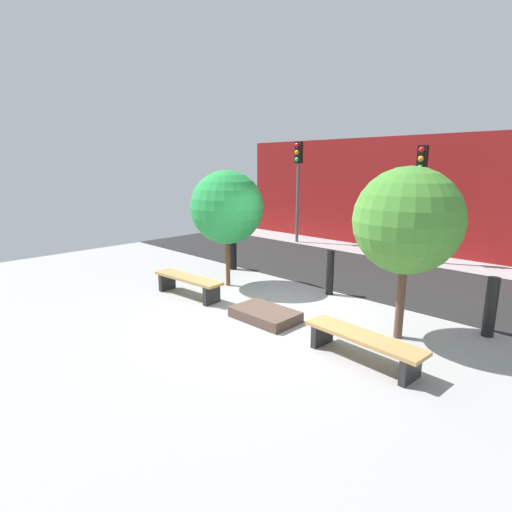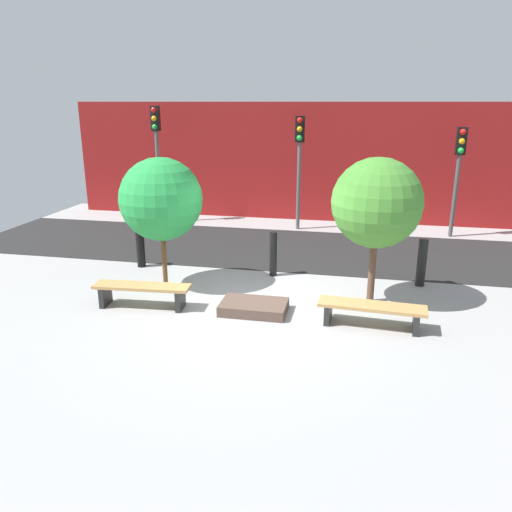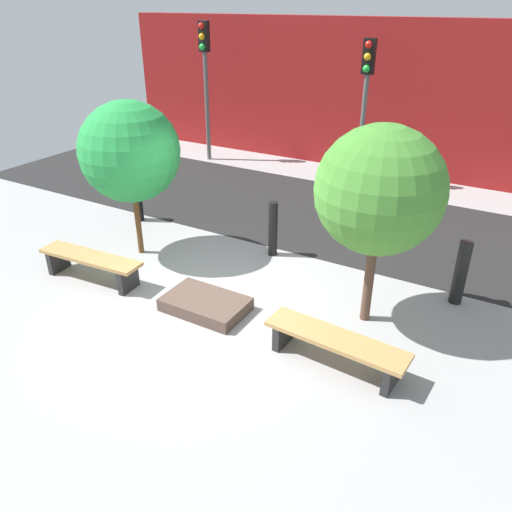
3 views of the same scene
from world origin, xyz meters
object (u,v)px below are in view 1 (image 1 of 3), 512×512
Objects in this scene: bench_right at (363,342)px; planter_bed at (265,314)px; traffic_light_west at (298,174)px; tree_behind_right_bench at (407,221)px; bollard_center at (491,307)px; bollard_left at (330,272)px; bench_left at (188,282)px; traffic_light_mid_west at (420,182)px; bollard_far_left at (233,254)px; tree_behind_left_bench at (227,207)px.

bench_right reaches higher than planter_bed.
bench_right is at bearing -45.41° from traffic_light_west.
bench_right is 10.03m from traffic_light_west.
tree_behind_right_bench is 2.75× the size of bollard_center.
bench_right is 1.85× the size of bollard_left.
planter_bed is 3.98m from bollard_center.
bench_left is 7.71m from traffic_light_west.
tree_behind_right_bench is at bearing -133.14° from bollard_center.
bollard_center is 0.30× the size of traffic_light_mid_west.
bollard_far_left is 5.23m from traffic_light_west.
bollard_center is at bearing -29.93° from traffic_light_west.
tree_behind_left_bench is 6.17m from traffic_light_mid_west.
bollard_far_left reaches higher than planter_bed.
bollard_center is 0.28× the size of traffic_light_west.
tree_behind_left_bench reaches higher than bollard_left.
traffic_light_west reaches higher than bench_left.
traffic_light_west is 4.65m from traffic_light_mid_west.
bollard_left reaches higher than bench_left.
traffic_light_west reaches higher than tree_behind_right_bench.
tree_behind_right_bench is at bearing 94.06° from bench_right.
planter_bed is 7.14m from traffic_light_mid_west.
bench_left is 4.42m from bench_right.
tree_behind_left_bench reaches higher than bollard_far_left.
bench_left is 0.51× the size of traffic_light_west.
traffic_light_mid_west is at bearing 125.82° from bollard_center.
bollard_far_left is 6.60m from bollard_center.
bench_right is at bearing -23.34° from bollard_far_left.
bench_left is 0.55× the size of traffic_light_mid_west.
tree_behind_left_bench is 2.66× the size of bollard_center.
tree_behind_left_bench is at bearing 180.00° from tree_behind_right_bench.
planter_bed is 2.22m from bollard_left.
traffic_light_mid_west is at bearing 111.06° from tree_behind_right_bench.
bench_right is 3.25m from bollard_left.
bollard_left is (0.00, 2.18, 0.42)m from planter_bed.
planter_bed is at bearing -33.41° from bollard_far_left.
bollard_center reaches higher than bench_left.
bollard_center reaches higher than planter_bed.
tree_behind_right_bench is at bearing -68.94° from traffic_light_mid_west.
bench_right is 2.23m from planter_bed.
bench_left is at bearing -107.63° from traffic_light_mid_west.
tree_behind_right_bench is at bearing -27.79° from bollard_left.
bollard_left is 6.84m from traffic_light_west.
bollard_left is 0.99× the size of bollard_center.
bollard_far_left is at bearing 133.14° from tree_behind_left_bench.
tree_behind_left_bench reaches higher than bench_left.
tree_behind_left_bench is 0.97× the size of tree_behind_right_bench.
traffic_light_west reaches higher than bollard_left.
traffic_light_mid_west reaches higher than bench_left.
traffic_light_west reaches higher than bench_right.
tree_behind_right_bench is 2.78× the size of bollard_left.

